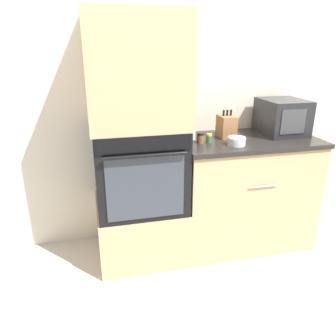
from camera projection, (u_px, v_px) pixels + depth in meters
The scene contains 12 objects.
ground_plane at pixel (191, 268), 2.50m from camera, with size 12.00×12.00×0.00m, color beige.
wall_back at pixel (172, 91), 2.64m from camera, with size 8.00×0.05×2.50m.
oven_cabinet_base at pixel (141, 228), 2.63m from camera, with size 0.67×0.60×0.44m.
wall_oven at pixel (139, 167), 2.44m from camera, with size 0.64×0.64×0.62m.
oven_cabinet_upper at pixel (136, 71), 2.20m from camera, with size 0.67×0.60×0.75m.
counter_unit at pixel (243, 191), 2.73m from camera, with size 1.09×0.63×0.91m.
microwave at pixel (282, 117), 2.65m from camera, with size 0.33×0.38×0.28m.
knife_block at pixel (226, 126), 2.57m from camera, with size 0.12×0.16×0.22m.
bowl at pixel (237, 141), 2.38m from camera, with size 0.13×0.13×0.06m.
condiment_jar_near at pixel (192, 132), 2.51m from camera, with size 0.05×0.05×0.11m.
condiment_jar_mid at pixel (200, 138), 2.42m from camera, with size 0.06×0.06×0.08m.
condiment_jar_far at pixel (209, 138), 2.44m from camera, with size 0.05×0.05×0.07m.
Camera 1 is at (-0.65, -1.98, 1.60)m, focal length 35.00 mm.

